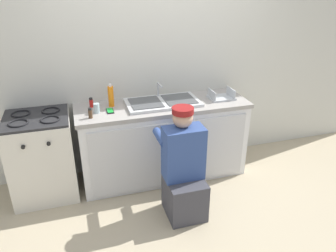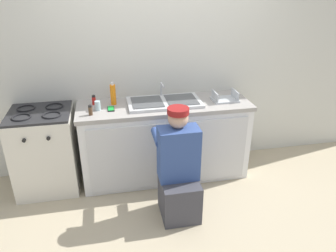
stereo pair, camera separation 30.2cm
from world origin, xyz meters
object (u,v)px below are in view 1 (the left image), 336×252
object	(u,v)px
stove_range	(43,156)
spice_bottle_red	(91,103)
spice_bottle_pepper	(90,113)
dish_rack_tray	(221,97)
cell_phone	(110,111)
sink_double_basin	(163,102)
water_glass	(97,108)
soap_bottle_orange	(111,96)
plumber_person	(184,172)

from	to	relation	value
stove_range	spice_bottle_red	size ratio (longest dim) A/B	8.72
stove_range	spice_bottle_pepper	size ratio (longest dim) A/B	8.72
dish_rack_tray	spice_bottle_pepper	distance (m)	1.47
stove_range	cell_phone	distance (m)	0.86
sink_double_basin	water_glass	world-z (taller)	sink_double_basin
stove_range	soap_bottle_orange	distance (m)	0.95
sink_double_basin	cell_phone	xyz separation A→B (m)	(-0.58, -0.05, -0.01)
spice_bottle_red	soap_bottle_orange	xyz separation A→B (m)	(0.21, -0.04, 0.06)
stove_range	spice_bottle_red	distance (m)	0.76
water_glass	stove_range	bearing A→B (deg)	175.47
spice_bottle_red	plumber_person	bearing A→B (deg)	-48.23
sink_double_basin	plumber_person	world-z (taller)	plumber_person
sink_double_basin	dish_rack_tray	distance (m)	0.68
spice_bottle_red	dish_rack_tray	xyz separation A→B (m)	(1.44, -0.16, -0.03)
spice_bottle_pepper	water_glass	xyz separation A→B (m)	(0.07, 0.12, -0.00)
spice_bottle_pepper	water_glass	size ratio (longest dim) A/B	1.05
spice_bottle_pepper	water_glass	bearing A→B (deg)	57.79
plumber_person	cell_phone	world-z (taller)	plumber_person
cell_phone	water_glass	bearing A→B (deg)	179.46
plumber_person	soap_bottle_orange	distance (m)	1.12
stove_range	spice_bottle_pepper	world-z (taller)	spice_bottle_pepper
spice_bottle_pepper	water_glass	world-z (taller)	spice_bottle_pepper
spice_bottle_pepper	plumber_person	bearing A→B (deg)	-35.22
stove_range	plumber_person	xyz separation A→B (m)	(1.31, -0.72, 0.01)
dish_rack_tray	spice_bottle_pepper	size ratio (longest dim) A/B	2.67
dish_rack_tray	plumber_person	bearing A→B (deg)	-134.79
stove_range	cell_phone	xyz separation A→B (m)	(0.73, -0.05, 0.45)
spice_bottle_red	water_glass	xyz separation A→B (m)	(0.04, -0.17, -0.00)
stove_range	water_glass	distance (m)	0.78
soap_bottle_orange	water_glass	world-z (taller)	soap_bottle_orange
spice_bottle_red	cell_phone	distance (m)	0.25
soap_bottle_orange	cell_phone	world-z (taller)	soap_bottle_orange
soap_bottle_orange	water_glass	xyz separation A→B (m)	(-0.17, -0.14, -0.06)
soap_bottle_orange	sink_double_basin	bearing A→B (deg)	-9.31
sink_double_basin	plumber_person	size ratio (longest dim) A/B	0.72
soap_bottle_orange	spice_bottle_pepper	xyz separation A→B (m)	(-0.24, -0.25, -0.06)
stove_range	soap_bottle_orange	xyz separation A→B (m)	(0.77, 0.09, 0.55)
stove_range	cell_phone	bearing A→B (deg)	-3.81
cell_phone	stove_range	bearing A→B (deg)	176.19
spice_bottle_red	dish_rack_tray	distance (m)	1.44
spice_bottle_red	soap_bottle_orange	distance (m)	0.22
plumber_person	spice_bottle_pepper	distance (m)	1.08
spice_bottle_red	water_glass	distance (m)	0.18
dish_rack_tray	water_glass	xyz separation A→B (m)	(-1.40, -0.01, 0.03)
sink_double_basin	soap_bottle_orange	xyz separation A→B (m)	(-0.54, 0.09, 0.09)
stove_range	dish_rack_tray	size ratio (longest dim) A/B	3.27
sink_double_basin	dish_rack_tray	size ratio (longest dim) A/B	2.86
sink_double_basin	spice_bottle_pepper	world-z (taller)	sink_double_basin
soap_bottle_orange	cell_phone	distance (m)	0.18
spice_bottle_red	spice_bottle_pepper	xyz separation A→B (m)	(-0.03, -0.29, 0.00)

